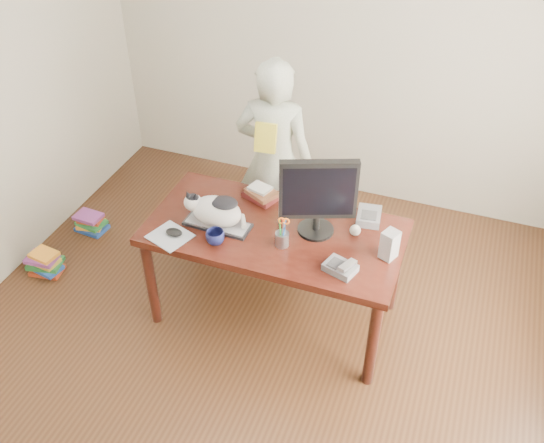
{
  "coord_description": "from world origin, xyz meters",
  "views": [
    {
      "loc": [
        1.0,
        -2.15,
        3.13
      ],
      "look_at": [
        0.0,
        0.55,
        0.85
      ],
      "focal_mm": 40.0,
      "sensor_mm": 36.0,
      "label": 1
    }
  ],
  "objects": [
    {
      "name": "room",
      "position": [
        0.0,
        0.0,
        1.35
      ],
      "size": [
        4.5,
        4.5,
        4.5
      ],
      "color": "black",
      "rests_on": "ground"
    },
    {
      "name": "desk",
      "position": [
        0.0,
        0.68,
        0.6
      ],
      "size": [
        1.6,
        0.8,
        0.75
      ],
      "color": "black",
      "rests_on": "ground"
    },
    {
      "name": "keyboard",
      "position": [
        -0.35,
        0.51,
        0.76
      ],
      "size": [
        0.43,
        0.17,
        0.03
      ],
      "rotation": [
        0.0,
        0.0,
        -0.03
      ],
      "color": "black",
      "rests_on": "desk"
    },
    {
      "name": "cat",
      "position": [
        -0.36,
        0.51,
        0.87
      ],
      "size": [
        0.41,
        0.21,
        0.24
      ],
      "rotation": [
        0.0,
        0.0,
        -0.03
      ],
      "color": "silver",
      "rests_on": "keyboard"
    },
    {
      "name": "monitor",
      "position": [
        0.25,
        0.66,
        1.04
      ],
      "size": [
        0.45,
        0.29,
        0.52
      ],
      "rotation": [
        0.0,
        0.0,
        0.37
      ],
      "color": "black",
      "rests_on": "desk"
    },
    {
      "name": "pen_cup",
      "position": [
        0.09,
        0.47,
        0.81
      ],
      "size": [
        0.09,
        0.09,
        0.21
      ],
      "rotation": [
        0.0,
        0.0,
        0.14
      ],
      "color": "gray",
      "rests_on": "desk"
    },
    {
      "name": "mousepad",
      "position": [
        -0.58,
        0.31,
        0.75
      ],
      "size": [
        0.29,
        0.28,
        0.01
      ],
      "rotation": [
        0.0,
        0.0,
        -0.34
      ],
      "color": "#ACB2B9",
      "rests_on": "desk"
    },
    {
      "name": "mouse",
      "position": [
        -0.56,
        0.33,
        0.77
      ],
      "size": [
        0.12,
        0.1,
        0.04
      ],
      "rotation": [
        0.0,
        0.0,
        -0.34
      ],
      "color": "black",
      "rests_on": "mousepad"
    },
    {
      "name": "coffee_mug",
      "position": [
        -0.29,
        0.35,
        0.79
      ],
      "size": [
        0.16,
        0.16,
        0.09
      ],
      "primitive_type": "imported",
      "rotation": [
        0.0,
        0.0,
        0.65
      ],
      "color": "black",
      "rests_on": "desk"
    },
    {
      "name": "phone",
      "position": [
        0.48,
        0.38,
        0.78
      ],
      "size": [
        0.21,
        0.18,
        0.08
      ],
      "rotation": [
        0.0,
        0.0,
        -0.31
      ],
      "color": "#5B5B60",
      "rests_on": "desk"
    },
    {
      "name": "speaker",
      "position": [
        0.71,
        0.59,
        0.84
      ],
      "size": [
        0.11,
        0.12,
        0.19
      ],
      "rotation": [
        0.0,
        0.0,
        -0.41
      ],
      "color": "#969698",
      "rests_on": "desk"
    },
    {
      "name": "baseball",
      "position": [
        0.48,
        0.72,
        0.78
      ],
      "size": [
        0.07,
        0.07,
        0.07
      ],
      "rotation": [
        0.0,
        0.0,
        0.12
      ],
      "color": "beige",
      "rests_on": "desk"
    },
    {
      "name": "book_stack",
      "position": [
        -0.2,
        0.88,
        0.79
      ],
      "size": [
        0.26,
        0.23,
        0.08
      ],
      "rotation": [
        0.0,
        0.0,
        -0.41
      ],
      "color": "#471313",
      "rests_on": "desk"
    },
    {
      "name": "calculator",
      "position": [
        0.53,
        0.9,
        0.78
      ],
      "size": [
        0.17,
        0.21,
        0.06
      ],
      "rotation": [
        0.0,
        0.0,
        0.13
      ],
      "color": "#5B5B60",
      "rests_on": "desk"
    },
    {
      "name": "person",
      "position": [
        -0.27,
        1.32,
        0.78
      ],
      "size": [
        0.6,
        0.42,
        1.55
      ],
      "primitive_type": "imported",
      "rotation": [
        0.0,
        0.0,
        3.24
      ],
      "color": "silver",
      "rests_on": "ground"
    },
    {
      "name": "held_book",
      "position": [
        -0.27,
        1.15,
        1.05
      ],
      "size": [
        0.15,
        0.1,
        0.2
      ],
      "rotation": [
        0.0,
        0.0,
        0.09
      ],
      "color": "gold",
      "rests_on": "person"
    },
    {
      "name": "book_pile_a",
      "position": [
        -1.75,
        0.4,
        0.09
      ],
      "size": [
        0.27,
        0.22,
        0.18
      ],
      "color": "#A03216",
      "rests_on": "ground"
    },
    {
      "name": "book_pile_b",
      "position": [
        -1.72,
        0.95,
        0.07
      ],
      "size": [
        0.26,
        0.2,
        0.15
      ],
      "color": "#193F98",
      "rests_on": "ground"
    }
  ]
}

